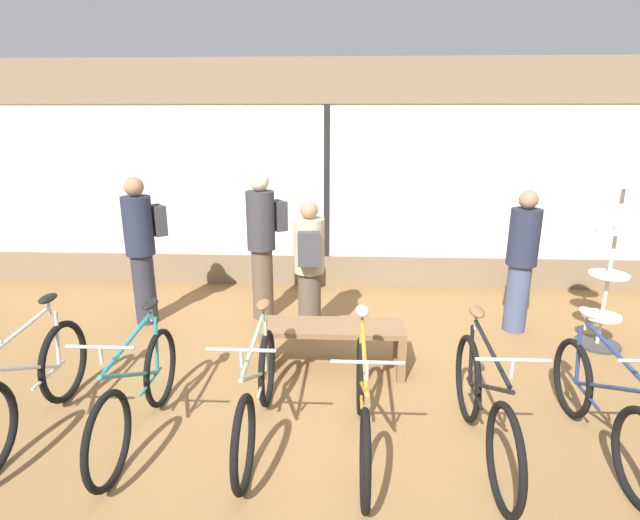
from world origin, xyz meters
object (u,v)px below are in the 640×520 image
Objects in this scene: customer_by_window at (142,246)px; customer_mid_floor at (309,266)px; bicycle_center_right at (362,406)px; accessory_rack at (608,280)px; display_bench at (333,334)px; bicycle_center_left at (257,396)px; customer_near_bench at (521,259)px; bicycle_far_left at (28,389)px; customer_near_rack at (263,241)px; bicycle_right at (484,408)px; bicycle_left at (138,394)px; bicycle_far_right at (602,407)px.

customer_mid_floor is at bearing -8.48° from customer_by_window.
bicycle_center_right is at bearing -42.11° from customer_by_window.
display_bench is (-2.93, -0.71, -0.37)m from accessory_rack.
bicycle_center_right is (0.82, -0.10, -0.00)m from bicycle_center_left.
bicycle_center_right is at bearing -129.44° from customer_near_bench.
customer_near_bench is at bearing 154.73° from accessory_rack.
bicycle_far_left is at bearing -153.82° from customer_near_bench.
display_bench is at bearing -56.24° from customer_near_rack.
customer_by_window is (-5.23, 0.40, 0.20)m from accessory_rack.
customer_by_window is (-1.41, -0.22, -0.03)m from customer_near_rack.
customer_by_window reaches higher than customer_near_bench.
accessory_rack is 3.88m from customer_near_rack.
bicycle_right is (0.89, -0.02, 0.02)m from bicycle_center_right.
customer_near_rack reaches higher than bicycle_far_left.
bicycle_far_right is at bearing 0.12° from bicycle_left.
customer_by_window reaches higher than display_bench.
bicycle_far_left is at bearing 178.53° from bicycle_center_right.
bicycle_center_left is at bearing -152.64° from accessory_rack.
customer_near_rack reaches higher than display_bench.
accessory_rack is at bearing 13.61° from display_bench.
customer_mid_floor is (-1.43, 2.03, 0.45)m from bicycle_right.
customer_by_window is at bearing -171.09° from customer_near_rack.
bicycle_far_left is at bearing -179.01° from bicycle_center_left.
bicycle_right is 2.52m from customer_mid_floor.
bicycle_far_right is at bearing -39.78° from customer_mid_floor.
bicycle_center_left is 3.95m from accessory_rack.
bicycle_far_right is 3.07m from customer_mid_floor.
customer_by_window is at bearing 175.60° from accessory_rack.
customer_mid_floor is (0.61, -0.52, -0.15)m from customer_near_rack.
customer_mid_floor is (0.28, 1.91, 0.47)m from bicycle_center_left.
bicycle_left is 1.01× the size of customer_near_bench.
bicycle_right is (1.71, -0.12, 0.02)m from bicycle_center_left.
bicycle_left is (0.88, -0.01, -0.02)m from bicycle_far_left.
bicycle_right is 3.32m from customer_near_rack.
display_bench is 0.97m from customer_mid_floor.
customer_near_rack is at bearing 139.21° from customer_mid_floor.
customer_near_bench is (0.98, 2.30, 0.48)m from bicycle_right.
bicycle_left is 1.00× the size of bicycle_far_right.
accessory_rack is at bearing -1.82° from customer_mid_floor.
bicycle_left is at bearing 178.27° from bicycle_right.
accessory_rack reaches higher than customer_mid_floor.
accessory_rack is 0.89m from customer_near_bench.
display_bench is at bearing -166.39° from accessory_rack.
display_bench is 2.62m from customer_by_window.
customer_mid_floor reaches higher than bicycle_center_left.
customer_by_window is at bearing 137.89° from bicycle_center_right.
bicycle_far_left is at bearing -91.90° from customer_by_window.
bicycle_far_left is 1.02× the size of bicycle_center_right.
bicycle_right reaches higher than bicycle_far_right.
customer_by_window reaches higher than bicycle_far_left.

